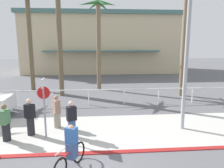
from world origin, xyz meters
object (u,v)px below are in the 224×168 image
palm_tree_2 (29,18)px  pedestrian_0 (57,113)px  palm_tree_5 (187,0)px  pedestrian_1 (72,121)px  palm_tree_4 (98,26)px  pedestrian_3 (6,124)px  streetlight_curb (190,36)px  stop_sign_bike_lane (44,100)px  pedestrian_2 (30,119)px  cyclist_red_0 (71,149)px

palm_tree_2 → pedestrian_0: palm_tree_2 is taller
palm_tree_5 → pedestrian_0: bearing=-145.7°
pedestrian_1 → palm_tree_2: bearing=113.5°
palm_tree_4 → pedestrian_3: (-4.03, -9.83, -4.67)m
streetlight_curb → palm_tree_2: bearing=134.5°
stop_sign_bike_lane → palm_tree_2: (-3.15, 9.76, 4.25)m
palm_tree_5 → pedestrian_2: 13.05m
pedestrian_2 → pedestrian_3: pedestrian_2 is taller
palm_tree_5 → cyclist_red_0: size_ratio=5.73×
palm_tree_5 → pedestrian_0: size_ratio=6.03×
streetlight_curb → palm_tree_2: palm_tree_2 is taller
pedestrian_0 → palm_tree_5: bearing=34.3°
streetlight_curb → palm_tree_4: bearing=111.5°
streetlight_curb → pedestrian_2: streetlight_curb is taller
palm_tree_2 → palm_tree_5: palm_tree_5 is taller
pedestrian_1 → palm_tree_5: bearing=42.1°
stop_sign_bike_lane → pedestrian_3: 1.83m
palm_tree_4 → pedestrian_2: (-3.19, -9.32, -4.62)m
streetlight_curb → palm_tree_4: streetlight_curb is taller
stop_sign_bike_lane → palm_tree_2: bearing=107.9°
streetlight_curb → pedestrian_1: size_ratio=4.65×
pedestrian_3 → pedestrian_0: bearing=34.6°
streetlight_curb → palm_tree_5: bearing=68.9°
streetlight_curb → pedestrian_3: size_ratio=4.80×
palm_tree_2 → palm_tree_4: bearing=-0.8°
palm_tree_4 → pedestrian_1: size_ratio=4.60×
cyclist_red_0 → pedestrian_1: bearing=95.2°
palm_tree_4 → pedestrian_0: (-2.18, -8.56, -4.66)m
streetlight_curb → palm_tree_5: palm_tree_5 is taller
pedestrian_2 → pedestrian_0: bearing=37.3°
pedestrian_1 → pedestrian_2: 1.85m
palm_tree_4 → pedestrian_3: palm_tree_4 is taller
stop_sign_bike_lane → pedestrian_3: bearing=-174.7°
palm_tree_5 → palm_tree_2: bearing=166.3°
pedestrian_2 → palm_tree_2: bearing=104.5°
pedestrian_0 → pedestrian_1: (0.81, -1.15, 0.02)m
palm_tree_2 → pedestrian_3: (1.59, -9.90, -5.21)m
pedestrian_2 → stop_sign_bike_lane: bearing=-26.7°
palm_tree_5 → cyclist_red_0: bearing=-128.6°
cyclist_red_0 → pedestrian_0: bearing=106.2°
stop_sign_bike_lane → pedestrian_1: bearing=-1.1°
pedestrian_0 → pedestrian_2: size_ratio=0.95×
pedestrian_2 → streetlight_curb: bearing=-0.6°
palm_tree_2 → palm_tree_4: palm_tree_2 is taller
pedestrian_0 → pedestrian_2: pedestrian_2 is taller
pedestrian_1 → pedestrian_0: bearing=125.1°
cyclist_red_0 → pedestrian_3: size_ratio=1.06×
palm_tree_5 → cyclist_red_0: 13.42m
stop_sign_bike_lane → palm_tree_5: 12.30m
palm_tree_4 → pedestrian_1: bearing=-98.1°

